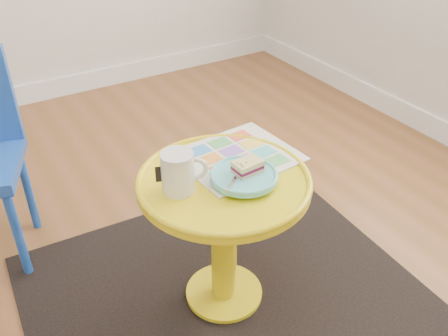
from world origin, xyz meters
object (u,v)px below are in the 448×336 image
mug (179,171)px  plate (244,176)px  newspaper (237,156)px  side_table (224,216)px

mug → plate: (0.18, -0.06, -0.05)m
mug → plate: mug is taller
mug → newspaper: bearing=36.1°
mug → plate: 0.20m
newspaper → mug: (-0.24, -0.06, 0.06)m
side_table → newspaper: bearing=39.5°
side_table → plate: bearing=-45.5°
side_table → mug: 0.25m
plate → mug: bearing=160.7°
plate → side_table: bearing=134.5°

